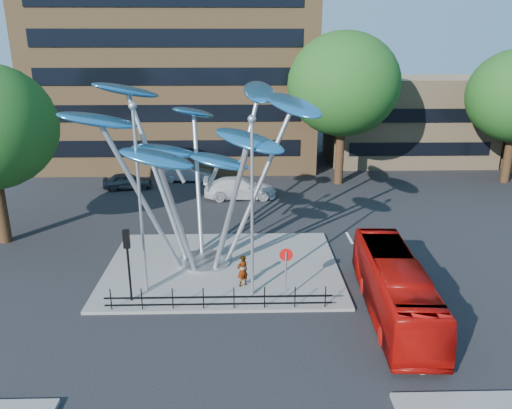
{
  "coord_description": "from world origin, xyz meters",
  "views": [
    {
      "loc": [
        0.14,
        -17.76,
        11.45
      ],
      "look_at": [
        0.7,
        4.0,
        4.19
      ],
      "focal_mm": 35.0,
      "sensor_mm": 36.0,
      "label": 1
    }
  ],
  "objects_px": {
    "street_lamp_right": "(252,192)",
    "parked_car_mid": "(187,173)",
    "street_lamp_left": "(139,184)",
    "pedestrian": "(242,271)",
    "tree_right": "(343,84)",
    "leaf_sculpture": "(199,136)",
    "traffic_light_island": "(127,250)",
    "parked_car_right": "(240,188)",
    "no_entry_sign_island": "(286,265)",
    "parked_car_left": "(127,181)",
    "red_bus": "(395,287)"
  },
  "relations": [
    {
      "from": "street_lamp_right",
      "to": "parked_car_mid",
      "type": "height_order",
      "value": "street_lamp_right"
    },
    {
      "from": "street_lamp_left",
      "to": "pedestrian",
      "type": "bearing_deg",
      "value": 3.5
    },
    {
      "from": "tree_right",
      "to": "leaf_sculpture",
      "type": "distance_m",
      "value": 18.37
    },
    {
      "from": "traffic_light_island",
      "to": "street_lamp_left",
      "type": "bearing_deg",
      "value": 63.43
    },
    {
      "from": "tree_right",
      "to": "street_lamp_left",
      "type": "xyz_separation_m",
      "value": [
        -12.5,
        -18.5,
        -2.68
      ]
    },
    {
      "from": "street_lamp_left",
      "to": "parked_car_right",
      "type": "height_order",
      "value": "street_lamp_left"
    },
    {
      "from": "street_lamp_left",
      "to": "street_lamp_right",
      "type": "xyz_separation_m",
      "value": [
        5.0,
        -0.5,
        -0.26
      ]
    },
    {
      "from": "parked_car_right",
      "to": "no_entry_sign_island",
      "type": "bearing_deg",
      "value": -174.98
    },
    {
      "from": "traffic_light_island",
      "to": "no_entry_sign_island",
      "type": "distance_m",
      "value": 7.05
    },
    {
      "from": "tree_right",
      "to": "parked_car_mid",
      "type": "height_order",
      "value": "tree_right"
    },
    {
      "from": "tree_right",
      "to": "parked_car_right",
      "type": "relative_size",
      "value": 2.24
    },
    {
      "from": "street_lamp_right",
      "to": "no_entry_sign_island",
      "type": "height_order",
      "value": "street_lamp_right"
    },
    {
      "from": "street_lamp_left",
      "to": "parked_car_left",
      "type": "height_order",
      "value": "street_lamp_left"
    },
    {
      "from": "tree_right",
      "to": "parked_car_right",
      "type": "xyz_separation_m",
      "value": [
        -8.15,
        -3.82,
        -7.25
      ]
    },
    {
      "from": "traffic_light_island",
      "to": "parked_car_right",
      "type": "distance_m",
      "value": 16.52
    },
    {
      "from": "pedestrian",
      "to": "parked_car_mid",
      "type": "distance_m",
      "value": 19.79
    },
    {
      "from": "street_lamp_right",
      "to": "parked_car_mid",
      "type": "relative_size",
      "value": 1.98
    },
    {
      "from": "pedestrian",
      "to": "parked_car_left",
      "type": "distance_m",
      "value": 19.36
    },
    {
      "from": "street_lamp_right",
      "to": "red_bus",
      "type": "bearing_deg",
      "value": -15.51
    },
    {
      "from": "leaf_sculpture",
      "to": "parked_car_left",
      "type": "xyz_separation_m",
      "value": [
        -7.08,
        14.14,
        -6.22
      ]
    },
    {
      "from": "tree_right",
      "to": "no_entry_sign_island",
      "type": "distance_m",
      "value": 21.31
    },
    {
      "from": "leaf_sculpture",
      "to": "parked_car_mid",
      "type": "relative_size",
      "value": 3.04
    },
    {
      "from": "leaf_sculpture",
      "to": "traffic_light_island",
      "type": "height_order",
      "value": "leaf_sculpture"
    },
    {
      "from": "street_lamp_left",
      "to": "parked_car_mid",
      "type": "xyz_separation_m",
      "value": [
        -0.15,
        19.5,
        -4.67
      ]
    },
    {
      "from": "street_lamp_right",
      "to": "traffic_light_island",
      "type": "relative_size",
      "value": 2.42
    },
    {
      "from": "street_lamp_right",
      "to": "traffic_light_island",
      "type": "xyz_separation_m",
      "value": [
        -5.5,
        -0.5,
        -2.48
      ]
    },
    {
      "from": "tree_right",
      "to": "pedestrian",
      "type": "distance_m",
      "value": 21.11
    },
    {
      "from": "tree_right",
      "to": "no_entry_sign_island",
      "type": "xyz_separation_m",
      "value": [
        -6.0,
        -19.48,
        -6.22
      ]
    },
    {
      "from": "traffic_light_island",
      "to": "pedestrian",
      "type": "height_order",
      "value": "traffic_light_island"
    },
    {
      "from": "tree_right",
      "to": "street_lamp_right",
      "type": "distance_m",
      "value": 20.64
    },
    {
      "from": "tree_right",
      "to": "street_lamp_left",
      "type": "height_order",
      "value": "tree_right"
    },
    {
      "from": "street_lamp_right",
      "to": "parked_car_left",
      "type": "distance_m",
      "value": 20.74
    },
    {
      "from": "leaf_sculpture",
      "to": "red_bus",
      "type": "height_order",
      "value": "leaf_sculpture"
    },
    {
      "from": "tree_right",
      "to": "parked_car_left",
      "type": "distance_m",
      "value": 18.71
    },
    {
      "from": "traffic_light_island",
      "to": "parked_car_mid",
      "type": "height_order",
      "value": "traffic_light_island"
    },
    {
      "from": "parked_car_left",
      "to": "parked_car_mid",
      "type": "xyz_separation_m",
      "value": [
        4.5,
        2.18,
        0.04
      ]
    },
    {
      "from": "no_entry_sign_island",
      "to": "parked_car_mid",
      "type": "height_order",
      "value": "no_entry_sign_island"
    },
    {
      "from": "pedestrian",
      "to": "red_bus",
      "type": "bearing_deg",
      "value": 129.19
    },
    {
      "from": "tree_right",
      "to": "red_bus",
      "type": "distance_m",
      "value": 21.82
    },
    {
      "from": "street_lamp_left",
      "to": "parked_car_right",
      "type": "bearing_deg",
      "value": 73.5
    },
    {
      "from": "street_lamp_left",
      "to": "red_bus",
      "type": "relative_size",
      "value": 0.96
    },
    {
      "from": "traffic_light_island",
      "to": "leaf_sculpture",
      "type": "bearing_deg",
      "value": 54.96
    },
    {
      "from": "street_lamp_left",
      "to": "street_lamp_right",
      "type": "distance_m",
      "value": 5.03
    },
    {
      "from": "no_entry_sign_island",
      "to": "red_bus",
      "type": "distance_m",
      "value": 4.79
    },
    {
      "from": "red_bus",
      "to": "street_lamp_right",
      "type": "bearing_deg",
      "value": 167.64
    },
    {
      "from": "leaf_sculpture",
      "to": "red_bus",
      "type": "distance_m",
      "value": 11.63
    },
    {
      "from": "street_lamp_left",
      "to": "no_entry_sign_island",
      "type": "xyz_separation_m",
      "value": [
        6.5,
        -0.98,
        -3.54
      ]
    },
    {
      "from": "tree_right",
      "to": "parked_car_right",
      "type": "height_order",
      "value": "tree_right"
    },
    {
      "from": "parked_car_left",
      "to": "traffic_light_island",
      "type": "bearing_deg",
      "value": -175.95
    },
    {
      "from": "street_lamp_right",
      "to": "parked_car_mid",
      "type": "distance_m",
      "value": 21.12
    }
  ]
}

